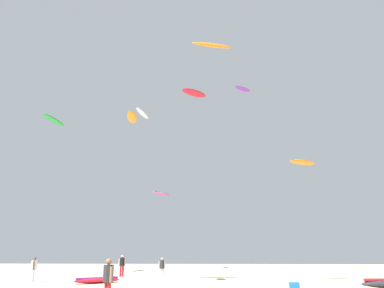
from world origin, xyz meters
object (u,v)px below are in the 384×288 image
object	(u,v)px
person_left	(122,264)
kite_aloft_4	(161,194)
kite_aloft_9	(142,113)
kite_aloft_3	(212,45)
kite_aloft_6	(54,120)
person_foreground	(108,278)
person_right	(162,267)
kite_grounded_far	(97,280)
person_midground	(34,267)
kite_aloft_7	(243,89)
kite_aloft_0	(194,93)
cooler_box	(294,285)
kite_aloft_1	(303,162)
kite_aloft_5	(132,117)

from	to	relation	value
person_left	kite_aloft_4	bearing A→B (deg)	154.08
kite_aloft_4	kite_aloft_9	distance (m)	10.75
kite_aloft_3	kite_aloft_6	bearing A→B (deg)	142.32
person_foreground	person_right	bearing A→B (deg)	47.82
kite_grounded_far	kite_aloft_6	world-z (taller)	kite_aloft_6
person_midground	kite_aloft_7	world-z (taller)	kite_aloft_7
kite_aloft_0	kite_aloft_6	world-z (taller)	kite_aloft_0
person_left	kite_aloft_6	size ratio (longest dim) A/B	0.41
person_midground	cooler_box	world-z (taller)	person_midground
kite_grounded_far	kite_aloft_1	world-z (taller)	kite_aloft_1
person_midground	kite_aloft_6	world-z (taller)	kite_aloft_6
kite_grounded_far	kite_aloft_9	bearing A→B (deg)	93.68
kite_aloft_0	kite_aloft_1	distance (m)	15.79
person_left	kite_aloft_9	distance (m)	22.54
person_right	person_midground	bearing A→B (deg)	-63.43
kite_grounded_far	kite_aloft_1	distance (m)	29.39
person_left	kite_aloft_4	xyz separation A→B (m)	(0.78, 17.67, 8.35)
person_right	kite_aloft_1	size ratio (longest dim) A/B	0.42
kite_aloft_1	kite_aloft_7	xyz separation A→B (m)	(-6.42, 4.19, 11.20)
kite_aloft_7	kite_aloft_5	bearing A→B (deg)	-112.31
person_foreground	person_midground	size ratio (longest dim) A/B	1.06
person_foreground	kite_aloft_0	distance (m)	37.44
person_left	kite_aloft_5	world-z (taller)	kite_aloft_5
person_right	kite_aloft_0	distance (m)	26.01
kite_aloft_5	person_right	bearing A→B (deg)	65.72
kite_aloft_6	kite_aloft_0	bearing A→B (deg)	29.21
person_left	kite_aloft_1	world-z (taller)	kite_aloft_1
kite_aloft_3	kite_aloft_5	distance (m)	7.82
kite_aloft_6	kite_aloft_1	bearing A→B (deg)	15.92
person_midground	kite_aloft_9	xyz separation A→B (m)	(3.36, 19.98, 18.08)
kite_aloft_0	kite_aloft_3	size ratio (longest dim) A/B	1.11
kite_grounded_far	kite_aloft_7	xyz separation A→B (m)	(11.73, 23.94, 23.22)
kite_aloft_5	kite_aloft_3	bearing A→B (deg)	-9.70
person_midground	kite_aloft_1	distance (m)	31.76
person_right	person_left	bearing A→B (deg)	-125.10
person_midground	person_right	xyz separation A→B (m)	(8.43, 3.28, -0.05)
person_midground	kite_aloft_1	size ratio (longest dim) A/B	0.44
person_midground	kite_aloft_4	bearing A→B (deg)	60.72
person_left	kite_aloft_3	world-z (taller)	kite_aloft_3
person_left	kite_grounded_far	bearing A→B (deg)	-22.86
kite_aloft_3	kite_aloft_0	bearing A→B (deg)	96.67
person_right	kite_aloft_0	world-z (taller)	kite_aloft_0
kite_aloft_4	kite_aloft_7	distance (m)	17.87
kite_aloft_3	person_midground	bearing A→B (deg)	171.74
person_right	kite_aloft_5	world-z (taller)	kite_aloft_5
kite_aloft_0	kite_aloft_7	world-z (taller)	kite_aloft_7
kite_aloft_9	kite_aloft_0	bearing A→B (deg)	-6.14
kite_aloft_5	kite_grounded_far	bearing A→B (deg)	178.81
kite_grounded_far	kite_aloft_0	size ratio (longest dim) A/B	0.86
person_foreground	kite_aloft_9	distance (m)	37.14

